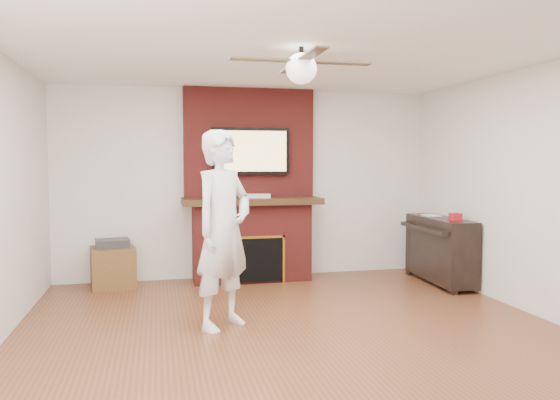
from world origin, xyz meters
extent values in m
cube|color=#5A301A|center=(0.00, 0.00, -0.09)|extent=(5.36, 5.86, 0.18)
cube|color=white|center=(0.00, 0.00, 2.59)|extent=(5.36, 5.86, 0.18)
cube|color=beige|center=(0.00, 2.84, 1.25)|extent=(5.36, 0.18, 2.50)
cube|color=beige|center=(0.00, -2.84, 1.25)|extent=(5.36, 0.18, 2.50)
cube|color=maroon|center=(0.00, 2.50, 0.50)|extent=(1.50, 0.50, 1.00)
cube|color=black|center=(0.00, 2.47, 1.04)|extent=(1.78, 0.64, 0.08)
cube|color=maroon|center=(0.00, 2.65, 1.79)|extent=(1.70, 0.20, 1.42)
cube|color=black|center=(0.00, 2.25, 0.31)|extent=(0.70, 0.06, 0.55)
cube|color=#BF8C2D|center=(0.00, 2.24, 0.60)|extent=(0.78, 0.02, 0.03)
cube|color=#BF8C2D|center=(-0.38, 2.24, 0.31)|extent=(0.03, 0.02, 0.61)
cube|color=#BF8C2D|center=(0.38, 2.24, 0.31)|extent=(0.03, 0.02, 0.61)
cube|color=black|center=(0.00, 2.50, 1.68)|extent=(1.00, 0.07, 0.60)
cube|color=#F0D07F|center=(0.00, 2.47, 1.68)|extent=(0.92, 0.01, 0.52)
cylinder|color=black|center=(0.00, 0.00, 2.43)|extent=(0.04, 0.04, 0.14)
sphere|color=white|center=(0.00, 0.00, 2.32)|extent=(0.26, 0.26, 0.26)
cube|color=black|center=(0.33, 0.00, 2.38)|extent=(0.55, 0.11, 0.01)
cube|color=black|center=(0.00, 0.33, 2.38)|extent=(0.11, 0.55, 0.01)
cube|color=black|center=(-0.33, 0.00, 2.38)|extent=(0.55, 0.11, 0.01)
cube|color=black|center=(0.00, -0.33, 2.38)|extent=(0.11, 0.55, 0.01)
imported|color=silver|center=(-0.60, 0.53, 0.92)|extent=(0.80, 0.78, 1.84)
cube|color=brown|center=(-1.73, 2.48, 0.25)|extent=(0.59, 0.59, 0.49)
cube|color=#2B2B2D|center=(-1.73, 2.48, 0.54)|extent=(0.44, 0.37, 0.10)
cube|color=black|center=(2.30, 1.77, 0.44)|extent=(0.43, 1.29, 0.79)
cube|color=black|center=(2.17, 1.20, 0.34)|extent=(0.06, 0.10, 0.69)
cube|color=black|center=(2.17, 2.34, 0.34)|extent=(0.06, 0.10, 0.69)
cube|color=black|center=(2.09, 1.77, 0.71)|extent=(0.19, 1.19, 0.05)
cube|color=silver|center=(2.30, 2.01, 0.84)|extent=(0.18, 0.25, 0.01)
cube|color=#AD151E|center=(2.30, 1.42, 0.88)|extent=(0.12, 0.12, 0.09)
cube|color=silver|center=(0.06, 2.45, 1.11)|extent=(0.38, 0.26, 0.05)
cylinder|color=#CB4117|center=(-0.09, 2.33, 0.06)|extent=(0.07, 0.07, 0.13)
cylinder|color=#5E8D38|center=(0.08, 2.29, 0.05)|extent=(0.07, 0.07, 0.09)
cylinder|color=teal|center=(0.18, 2.34, 0.04)|extent=(0.06, 0.06, 0.09)
camera|label=1|loc=(-1.20, -4.46, 1.54)|focal=35.00mm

